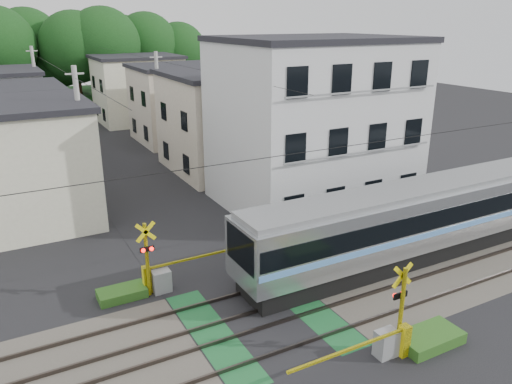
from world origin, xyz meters
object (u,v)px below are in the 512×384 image
pedestrian (89,143)px  crossing_signal_far (159,275)px  crossing_signal_near (390,337)px  commuter_train (408,221)px  apartment_block (313,123)px

pedestrian → crossing_signal_far: bearing=100.1°
crossing_signal_near → commuter_train: bearing=42.2°
crossing_signal_far → pedestrian: crossing_signal_far is taller
crossing_signal_far → pedestrian: bearing=85.6°
crossing_signal_far → crossing_signal_near: bearing=-54.7°
pedestrian → crossing_signal_near: bearing=111.0°
crossing_signal_near → apartment_block: 14.95m
commuter_train → crossing_signal_near: 7.31m
crossing_signal_near → crossing_signal_far: bearing=125.3°
apartment_block → pedestrian: size_ratio=5.78×
crossing_signal_far → apartment_block: bearing=27.8°
apartment_block → pedestrian: 19.83m
commuter_train → pedestrian: bearing=109.0°
crossing_signal_near → pedestrian: bearing=96.4°
crossing_signal_near → crossing_signal_far: size_ratio=1.00×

